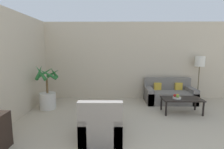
# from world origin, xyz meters

# --- Properties ---
(wall_back) EXTENTS (8.67, 0.06, 2.70)m
(wall_back) POSITION_xyz_m (0.00, 6.33, 1.35)
(wall_back) COLOR beige
(wall_back) RESTS_ON ground_plane
(potted_palm) EXTENTS (0.75, 0.76, 1.34)m
(potted_palm) POSITION_xyz_m (-3.09, 5.14, 0.44)
(potted_palm) COLOR beige
(potted_palm) RESTS_ON ground_plane
(sofa_loveseat) EXTENTS (1.59, 0.83, 0.78)m
(sofa_loveseat) POSITION_xyz_m (0.74, 5.82, 0.26)
(sofa_loveseat) COLOR slate
(sofa_loveseat) RESTS_ON ground_plane
(floor_lamp) EXTENTS (0.32, 0.32, 1.53)m
(floor_lamp) POSITION_xyz_m (1.79, 6.04, 1.29)
(floor_lamp) COLOR brown
(floor_lamp) RESTS_ON ground_plane
(coffee_table) EXTENTS (1.08, 0.56, 0.41)m
(coffee_table) POSITION_xyz_m (0.77, 4.82, 0.36)
(coffee_table) COLOR black
(coffee_table) RESTS_ON ground_plane
(fruit_bowl) EXTENTS (0.22, 0.22, 0.04)m
(fruit_bowl) POSITION_xyz_m (0.62, 4.80, 0.44)
(fruit_bowl) COLOR beige
(fruit_bowl) RESTS_ON coffee_table
(apple_red) EXTENTS (0.08, 0.08, 0.08)m
(apple_red) POSITION_xyz_m (0.57, 4.83, 0.50)
(apple_red) COLOR red
(apple_red) RESTS_ON fruit_bowl
(apple_green) EXTENTS (0.08, 0.08, 0.08)m
(apple_green) POSITION_xyz_m (0.62, 4.76, 0.50)
(apple_green) COLOR olive
(apple_green) RESTS_ON fruit_bowl
(orange_fruit) EXTENTS (0.08, 0.08, 0.08)m
(orange_fruit) POSITION_xyz_m (0.65, 4.85, 0.50)
(orange_fruit) COLOR orange
(orange_fruit) RESTS_ON fruit_bowl
(armchair) EXTENTS (0.80, 0.76, 0.86)m
(armchair) POSITION_xyz_m (-1.37, 3.34, 0.28)
(armchair) COLOR slate
(armchair) RESTS_ON ground_plane
(ottoman) EXTENTS (0.63, 0.45, 0.38)m
(ottoman) POSITION_xyz_m (-1.31, 4.10, 0.19)
(ottoman) COLOR slate
(ottoman) RESTS_ON ground_plane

